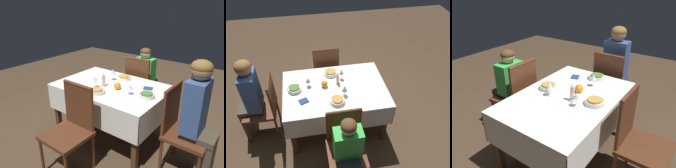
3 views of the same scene
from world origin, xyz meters
The scene contains 16 objects.
ground_plane centered at (0.00, 0.00, 0.00)m, with size 8.00×8.00×0.00m, color #4C3826.
dining_table centered at (0.00, 0.00, 0.63)m, with size 1.37×0.93×0.73m.
chair_west centered at (-0.95, 0.05, 0.53)m, with size 0.44×0.43×0.96m.
chair_south centered at (0.00, -0.73, 0.53)m, with size 0.43×0.44×0.96m.
chair_north centered at (-0.03, 0.73, 0.53)m, with size 0.43×0.44×0.96m.
person_adult_denim centered at (-1.11, 0.05, 0.71)m, with size 0.34×0.30×1.26m.
person_child_green centered at (0.00, -0.91, 0.58)m, with size 0.30×0.33×1.06m.
bowl_west centered at (-0.53, 0.05, 0.76)m, with size 0.18×0.18×0.06m.
wine_glass_west centered at (-0.34, 0.10, 0.83)m, with size 0.07×0.07×0.13m.
bowl_south centered at (-0.01, -0.26, 0.76)m, with size 0.19×0.19×0.06m.
wine_glass_south centered at (0.10, -0.15, 0.84)m, with size 0.07×0.07×0.15m.
bowl_north centered at (-0.01, 0.30, 0.76)m, with size 0.19×0.19×0.06m.
wine_glass_north centered at (0.12, 0.18, 0.84)m, with size 0.07×0.07×0.15m.
candle_centerpiece centered at (0.06, 0.09, 0.80)m, with size 0.07×0.07×0.17m.
orange_fruit centered at (-0.13, 0.05, 0.78)m, with size 0.09×0.09×0.09m, color orange.
napkin_red_folded centered at (-0.42, -0.18, 0.74)m, with size 0.14×0.12×0.01m.
Camera 3 is at (1.59, 1.08, 1.81)m, focal length 35.00 mm.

